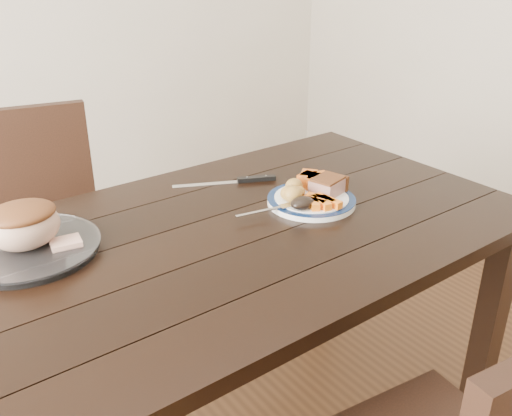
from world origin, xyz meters
TOP-DOWN VIEW (x-y plane):
  - dining_table at (0.00, 0.00)m, footprint 1.62×0.93m
  - chair_far at (-0.29, 0.74)m, footprint 0.50×0.50m
  - dinner_plate at (0.29, -0.00)m, footprint 0.25×0.25m
  - plate_rim at (0.29, -0.00)m, footprint 0.25×0.25m
  - serving_platter at (-0.45, 0.18)m, footprint 0.33×0.33m
  - pork_slice at (0.34, -0.00)m, footprint 0.11×0.10m
  - roasted_potatoes at (0.24, 0.03)m, footprint 0.09×0.09m
  - carrot_batons at (0.27, -0.06)m, footprint 0.08×0.11m
  - pumpkin_wedges at (0.34, 0.06)m, footprint 0.09×0.10m
  - dark_mushroom at (0.22, -0.04)m, footprint 0.07×0.05m
  - fork at (0.14, 0.00)m, footprint 0.18×0.05m
  - roast_joint at (-0.45, 0.18)m, footprint 0.17×0.14m
  - cut_slice at (-0.37, 0.13)m, footprint 0.08×0.07m
  - carving_knife at (0.22, 0.24)m, footprint 0.30×0.15m

SIDE VIEW (x-z plane):
  - chair_far at x=-0.29m, z-range 0.06..0.99m
  - dining_table at x=0.00m, z-range 0.28..1.03m
  - carving_knife at x=0.22m, z-range 0.75..0.76m
  - dinner_plate at x=0.29m, z-range 0.75..0.77m
  - serving_platter at x=-0.45m, z-range 0.75..0.77m
  - plate_rim at x=0.29m, z-range 0.76..0.78m
  - fork at x=0.14m, z-range 0.77..0.77m
  - cut_slice at x=-0.37m, z-range 0.77..0.78m
  - carrot_batons at x=0.27m, z-range 0.77..0.79m
  - dark_mushroom at x=0.22m, z-range 0.77..0.80m
  - pumpkin_wedges at x=0.34m, z-range 0.77..0.81m
  - pork_slice at x=0.34m, z-range 0.77..0.81m
  - roasted_potatoes at x=0.24m, z-range 0.77..0.81m
  - roast_joint at x=-0.45m, z-range 0.77..0.88m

